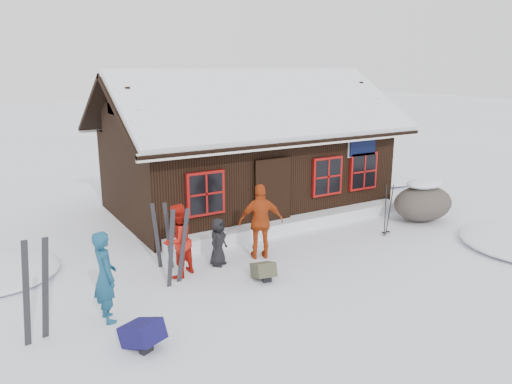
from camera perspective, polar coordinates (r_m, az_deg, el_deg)
ground at (r=11.60m, az=4.61°, el=-8.55°), size 120.00×120.00×0.00m
mountain_hut at (r=15.97m, az=-1.23°, el=3.77°), size 8.90×6.09×4.42m
snow_drift at (r=14.07m, az=4.31°, el=-3.61°), size 7.60×0.60×0.35m
snow_mounds at (r=13.92m, az=5.73°, el=-4.61°), size 20.60×13.20×0.48m
skier_teal at (r=9.38m, az=-16.87°, el=-9.23°), size 0.44×0.64×1.69m
skier_orange_left at (r=10.94m, az=-9.00°, el=-5.53°), size 0.99×0.92×1.63m
skier_orange_right at (r=11.80m, az=0.57°, el=-3.40°), size 1.15×0.79×1.81m
skier_crouched at (r=11.51m, az=-4.36°, el=-5.70°), size 0.66×0.60×1.13m
boulder at (r=15.57m, az=18.53°, el=-1.08°), size 1.90×1.42×1.12m
ski_pair_left at (r=9.12m, az=-23.86°, el=-10.42°), size 0.55×0.16×1.84m
ski_pair_mid at (r=11.48m, az=-10.64°, el=-5.04°), size 0.42×0.23×1.59m
ski_pair_right at (r=10.61m, az=-9.00°, el=-6.32°), size 0.59×0.16×1.68m
ski_poles at (r=13.89m, az=14.79°, el=-2.10°), size 0.26×0.13×1.45m
backpack_blue at (r=8.68m, az=-12.83°, el=-15.93°), size 0.70×0.78×0.35m
backpack_olive at (r=10.87m, az=0.85°, el=-9.25°), size 0.52×0.63×0.30m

